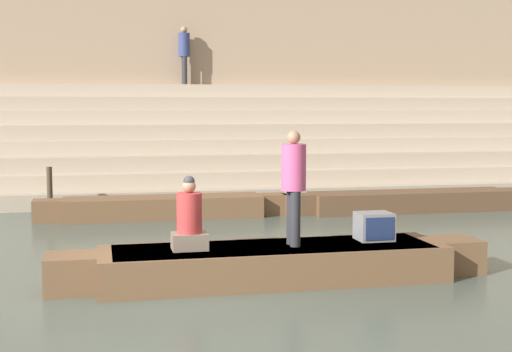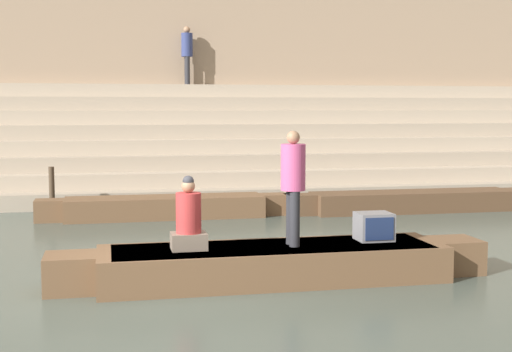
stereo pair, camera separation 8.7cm
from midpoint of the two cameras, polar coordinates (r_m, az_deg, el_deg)
The scene contains 11 objects.
ground_plane at distance 9.58m, azimuth -7.45°, elevation -9.62°, with size 120.00×120.00×0.00m, color #47544C.
ghat_steps at distance 20.92m, azimuth -10.21°, elevation 1.69°, with size 36.00×4.98×3.21m.
back_wall at distance 23.37m, azimuth -10.59°, elevation 11.59°, with size 34.20×1.28×10.08m.
rowboat_main at distance 10.31m, azimuth 1.18°, elevation -6.94°, with size 6.35×1.44×0.51m.
person_standing at distance 10.21m, azimuth 2.79°, elevation -0.32°, with size 0.35×0.35×1.65m.
person_rowing at distance 10.01m, azimuth -5.60°, elevation -3.57°, with size 0.50×0.39×1.04m.
tv_set at distance 10.84m, azimuth 9.21°, elevation -4.00°, with size 0.52×0.46×0.42m.
moored_boat_shore at distance 17.60m, azimuth 12.18°, elevation -1.93°, with size 6.36×1.05×0.48m.
moored_boat_distant at distance 16.29m, azimuth -7.57°, elevation -2.44°, with size 5.69×1.05×0.48m.
mooring_post at distance 17.13m, azimuth -16.32°, elevation -1.18°, with size 0.13×0.13×1.13m, color #473828.
person_on_steps at distance 22.52m, azimuth -5.88°, elevation 9.91°, with size 0.35×0.35×1.79m.
Camera 1 is at (-0.80, -9.21, 2.49)m, focal length 50.00 mm.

